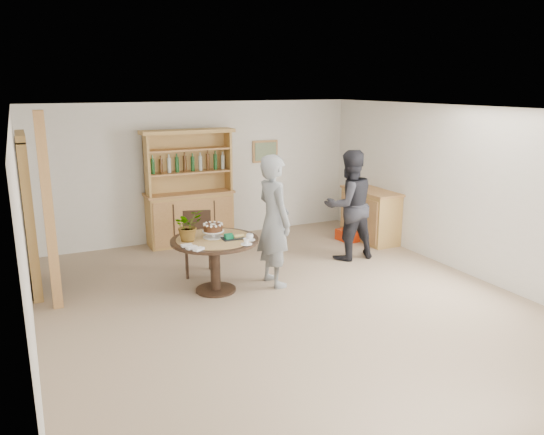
{
  "coord_description": "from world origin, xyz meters",
  "views": [
    {
      "loc": [
        -2.95,
        -5.72,
        2.79
      ],
      "look_at": [
        0.04,
        0.52,
        1.05
      ],
      "focal_mm": 35.0,
      "sensor_mm": 36.0,
      "label": 1
    }
  ],
  "objects": [
    {
      "name": "hutch",
      "position": [
        -0.3,
        3.24,
        0.69
      ],
      "size": [
        1.62,
        0.54,
        2.04
      ],
      "color": "tan",
      "rests_on": "ground"
    },
    {
      "name": "gift_tray",
      "position": [
        -0.46,
        0.73,
        0.79
      ],
      "size": [
        0.3,
        0.2,
        0.08
      ],
      "color": "black",
      "rests_on": "dining_table"
    },
    {
      "name": "doorway",
      "position": [
        -2.93,
        2.0,
        1.11
      ],
      "size": [
        0.13,
        1.1,
        2.18
      ],
      "color": "black",
      "rests_on": "ground"
    },
    {
      "name": "napkins",
      "position": [
        -1.08,
        0.54,
        0.77
      ],
      "size": [
        0.24,
        0.33,
        0.03
      ],
      "color": "white",
      "rests_on": "dining_table"
    },
    {
      "name": "teen_boy",
      "position": [
        0.18,
        0.75,
        0.94
      ],
      "size": [
        0.49,
        0.71,
        1.87
      ],
      "primitive_type": "imported",
      "rotation": [
        0.0,
        0.0,
        1.63
      ],
      "color": "gray",
      "rests_on": "ground"
    },
    {
      "name": "pine_post",
      "position": [
        -2.7,
        1.2,
        1.25
      ],
      "size": [
        0.12,
        0.12,
        2.5
      ],
      "primitive_type": "cube",
      "color": "tan",
      "rests_on": "ground"
    },
    {
      "name": "ground",
      "position": [
        0.0,
        0.0,
        0.0
      ],
      "size": [
        7.0,
        7.0,
        0.0
      ],
      "primitive_type": "plane",
      "color": "tan",
      "rests_on": "ground"
    },
    {
      "name": "red_suitcase",
      "position": [
        2.5,
        2.14,
        0.1
      ],
      "size": [
        0.64,
        0.46,
        0.21
      ],
      "rotation": [
        0.0,
        0.0,
        0.11
      ],
      "color": "red",
      "rests_on": "ground"
    },
    {
      "name": "dining_chair",
      "position": [
        -0.65,
        1.68,
        0.54
      ],
      "size": [
        0.52,
        0.52,
        0.95
      ],
      "rotation": [
        0.0,
        0.0,
        -0.26
      ],
      "color": "black",
      "rests_on": "ground"
    },
    {
      "name": "sideboard",
      "position": [
        2.74,
        2.0,
        0.47
      ],
      "size": [
        0.54,
        1.26,
        0.94
      ],
      "color": "tan",
      "rests_on": "ground"
    },
    {
      "name": "room_shell",
      "position": [
        0.0,
        0.01,
        1.74
      ],
      "size": [
        6.04,
        7.04,
        2.52
      ],
      "color": "white",
      "rests_on": "ground"
    },
    {
      "name": "dining_table",
      "position": [
        -0.67,
        0.85,
        0.6
      ],
      "size": [
        1.2,
        1.2,
        0.76
      ],
      "color": "black",
      "rests_on": "ground"
    },
    {
      "name": "adult_person",
      "position": [
        1.78,
        1.28,
        0.9
      ],
      "size": [
        0.89,
        0.7,
        1.79
      ],
      "primitive_type": "imported",
      "rotation": [
        0.0,
        0.0,
        3.11
      ],
      "color": "black",
      "rests_on": "ground"
    },
    {
      "name": "coffee_cup_a",
      "position": [
        -0.27,
        0.57,
        0.8
      ],
      "size": [
        0.15,
        0.15,
        0.09
      ],
      "color": "white",
      "rests_on": "dining_table"
    },
    {
      "name": "flower_vase",
      "position": [
        -1.02,
        0.9,
        0.97
      ],
      "size": [
        0.47,
        0.44,
        0.42
      ],
      "primitive_type": "imported",
      "rotation": [
        0.0,
        0.0,
        0.35
      ],
      "color": "#3F7233",
      "rests_on": "dining_table"
    },
    {
      "name": "birthday_cake",
      "position": [
        -0.67,
        0.9,
        0.88
      ],
      "size": [
        0.3,
        0.3,
        0.2
      ],
      "color": "white",
      "rests_on": "dining_table"
    },
    {
      "name": "coffee_cup_b",
      "position": [
        -0.39,
        0.4,
        0.79
      ],
      "size": [
        0.15,
        0.15,
        0.08
      ],
      "color": "white",
      "rests_on": "dining_table"
    }
  ]
}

